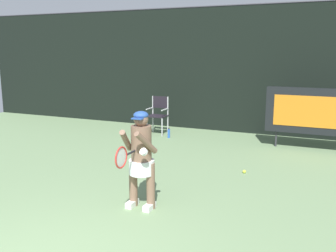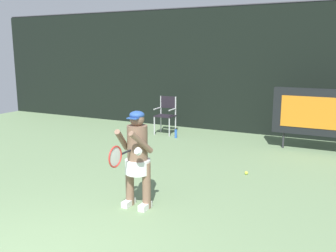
# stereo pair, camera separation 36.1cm
# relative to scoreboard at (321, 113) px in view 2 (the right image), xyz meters

# --- Properties ---
(backdrop_screen) EXTENTS (18.00, 0.12, 3.66)m
(backdrop_screen) POSITION_rel_scoreboard_xyz_m (-2.40, 1.34, 0.86)
(backdrop_screen) COLOR black
(backdrop_screen) RESTS_ON ground
(scoreboard) EXTENTS (2.20, 0.21, 1.50)m
(scoreboard) POSITION_rel_scoreboard_xyz_m (0.00, 0.00, 0.00)
(scoreboard) COLOR black
(scoreboard) RESTS_ON ground
(umpire_chair) EXTENTS (0.52, 0.44, 1.08)m
(umpire_chair) POSITION_rel_scoreboard_xyz_m (-4.16, 0.15, -0.33)
(umpire_chair) COLOR #B7B7BC
(umpire_chair) RESTS_ON ground
(water_bottle) EXTENTS (0.07, 0.07, 0.27)m
(water_bottle) POSITION_rel_scoreboard_xyz_m (-3.68, -0.21, -0.82)
(water_bottle) COLOR blue
(water_bottle) RESTS_ON ground
(tennis_player) EXTENTS (0.52, 0.59, 1.50)m
(tennis_player) POSITION_rel_scoreboard_xyz_m (-2.19, -4.71, -0.12)
(tennis_player) COLOR white
(tennis_player) RESTS_ON ground
(tennis_racket) EXTENTS (0.03, 0.60, 0.31)m
(tennis_racket) POSITION_rel_scoreboard_xyz_m (-2.22, -5.22, -0.02)
(tennis_racket) COLOR black
(tennis_ball_loose) EXTENTS (0.07, 0.07, 0.07)m
(tennis_ball_loose) POSITION_rel_scoreboard_xyz_m (-1.09, -2.45, -0.91)
(tennis_ball_loose) COLOR #CCDB3D
(tennis_ball_loose) RESTS_ON ground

